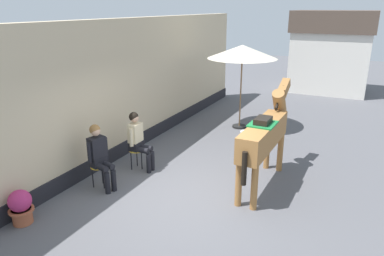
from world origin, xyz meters
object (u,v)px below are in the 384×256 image
object	(u,v)px
seated_visitor_near	(99,154)
flower_planter_near	(21,206)
cafe_parasol	(242,52)
spare_stool_white	(246,134)
saddled_horse_center	(265,133)
seated_visitor_far	(138,138)

from	to	relation	value
seated_visitor_near	flower_planter_near	world-z (taller)	seated_visitor_near
cafe_parasol	spare_stool_white	distance (m)	2.63
saddled_horse_center	cafe_parasol	bearing A→B (deg)	116.22
spare_stool_white	flower_planter_near	bearing A→B (deg)	-114.66
seated_visitor_near	cafe_parasol	bearing A→B (deg)	75.87
saddled_horse_center	seated_visitor_near	bearing A→B (deg)	-151.26
seated_visitor_near	flower_planter_near	distance (m)	1.79
seated_visitor_far	cafe_parasol	size ratio (longest dim) A/B	0.54
seated_visitor_far	spare_stool_white	size ratio (longest dim) A/B	3.02
flower_planter_near	cafe_parasol	xyz separation A→B (m)	(1.69, 6.85, 2.03)
seated_visitor_far	saddled_horse_center	distance (m)	2.90
flower_planter_near	seated_visitor_near	bearing A→B (deg)	77.05
seated_visitor_far	saddled_horse_center	bearing A→B (deg)	10.53
cafe_parasol	flower_planter_near	bearing A→B (deg)	-103.84
flower_planter_near	cafe_parasol	distance (m)	7.34
seated_visitor_far	flower_planter_near	size ratio (longest dim) A/B	2.17
saddled_horse_center	cafe_parasol	distance (m)	4.08
seated_visitor_near	cafe_parasol	size ratio (longest dim) A/B	0.54
flower_planter_near	cafe_parasol	size ratio (longest dim) A/B	0.25
saddled_horse_center	spare_stool_white	size ratio (longest dim) A/B	6.52
saddled_horse_center	flower_planter_near	size ratio (longest dim) A/B	4.68
saddled_horse_center	flower_planter_near	world-z (taller)	saddled_horse_center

